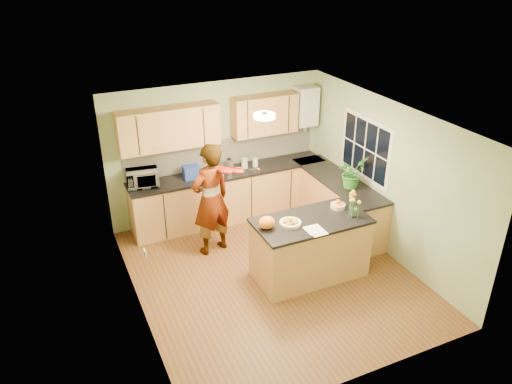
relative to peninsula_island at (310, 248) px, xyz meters
name	(u,v)px	position (x,y,z in m)	size (l,w,h in m)	color
floor	(272,274)	(-0.52, 0.23, -0.49)	(4.50, 4.50, 0.00)	brown
ceiling	(274,119)	(-0.52, 0.23, 2.01)	(4.00, 4.50, 0.02)	silver
wall_back	(218,150)	(-0.52, 2.48, 0.76)	(4.00, 0.02, 2.50)	gray
wall_front	(366,292)	(-0.52, -2.02, 0.76)	(4.00, 0.02, 2.50)	gray
wall_left	(133,233)	(-2.52, 0.23, 0.76)	(0.02, 4.50, 2.50)	gray
wall_right	(386,179)	(1.48, 0.23, 0.76)	(0.02, 4.50, 2.50)	gray
back_counter	(230,194)	(-0.42, 2.18, -0.02)	(3.64, 0.62, 0.94)	#BC7B4B
right_counter	(337,203)	(1.18, 1.08, -0.02)	(0.62, 2.24, 0.94)	#BC7B4B
splashback	(223,152)	(-0.42, 2.46, 0.71)	(3.60, 0.02, 0.52)	beige
upper_cabinets	(210,122)	(-0.70, 2.31, 1.36)	(3.20, 0.34, 0.70)	#BC7B4B
boiler	(306,106)	(1.18, 2.32, 1.41)	(0.40, 0.30, 0.86)	silver
window_right	(365,148)	(1.47, 0.83, 1.06)	(0.01, 1.30, 1.05)	silver
light_switch	(145,253)	(-2.51, -0.37, 0.81)	(0.02, 0.09, 0.09)	silver
ceiling_lamp	(264,116)	(-0.52, 0.53, 1.97)	(0.30, 0.30, 0.07)	#FFEABF
peninsula_island	(310,248)	(0.00, 0.00, 0.00)	(1.69, 0.87, 0.97)	#BC7B4B
fruit_dish	(290,222)	(-0.35, 0.00, 0.53)	(0.31, 0.31, 0.11)	beige
orange_bowl	(338,205)	(0.55, 0.15, 0.54)	(0.22, 0.22, 0.13)	beige
flower_vase	(354,200)	(0.60, -0.18, 0.76)	(0.23, 0.23, 0.42)	silver
orange_bag	(267,223)	(-0.70, 0.05, 0.57)	(0.24, 0.20, 0.18)	orange
papers	(316,230)	(-0.10, -0.30, 0.49)	(0.23, 0.31, 0.01)	white
violinist	(211,200)	(-1.10, 1.26, 0.46)	(0.69, 0.45, 1.89)	tan
violin	(227,170)	(-0.90, 1.04, 1.02)	(0.67, 0.27, 0.13)	#510905
microwave	(142,178)	(-1.96, 2.21, 0.60)	(0.52, 0.35, 0.29)	silver
blue_box	(191,172)	(-1.12, 2.18, 0.56)	(0.28, 0.20, 0.22)	#213E98
kettle	(229,165)	(-0.43, 2.14, 0.58)	(0.17, 0.17, 0.32)	silver
jar_cream	(245,163)	(-0.11, 2.20, 0.54)	(0.12, 0.12, 0.18)	beige
jar_white	(255,162)	(0.09, 2.18, 0.53)	(0.10, 0.10, 0.15)	silver
potted_plant	(352,173)	(1.18, 0.73, 0.71)	(0.47, 0.41, 0.52)	#307C29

